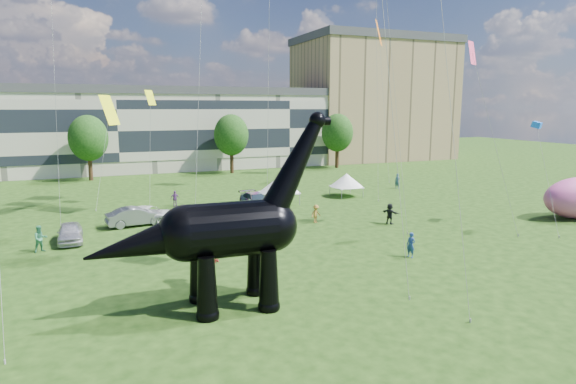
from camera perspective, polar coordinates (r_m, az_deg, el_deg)
name	(u,v)px	position (r m, az deg, el deg)	size (l,w,h in m)	color
ground	(369,325)	(23.32, 9.54, -15.32)	(220.00, 220.00, 0.00)	#16330C
terrace_row	(116,133)	(80.06, -19.68, 6.62)	(78.00, 11.00, 12.00)	beige
apartment_block	(373,102)	(97.44, 10.01, 10.49)	(28.00, 18.00, 22.00)	tan
tree_mid_left	(88,134)	(70.99, -22.62, 6.31)	(5.20, 5.20, 9.44)	#382314
tree_mid_right	(231,132)	(73.54, -6.75, 7.11)	(5.20, 5.20, 9.44)	#382314
tree_far_right	(337,130)	(80.14, 5.87, 7.36)	(5.20, 5.20, 9.44)	#382314
dinosaur_sculpture	(221,233)	(23.94, -7.90, -4.89)	(12.31, 3.47, 10.08)	black
car_silver	(70,233)	(39.39, -24.41, -4.41)	(1.72, 4.28, 1.46)	silver
car_grey	(136,216)	(42.83, -17.57, -2.76)	(1.69, 4.86, 1.60)	slate
car_white	(149,214)	(43.65, -16.18, -2.58)	(2.37, 5.14, 1.43)	white
car_dark	(256,201)	(48.05, -3.82, -1.02)	(2.10, 5.16, 1.50)	#595960
gazebo_near	(279,185)	(49.66, -1.06, 0.87)	(4.77, 4.77, 2.91)	white
gazebo_far	(346,180)	(54.52, 6.94, 1.39)	(3.82, 3.82, 2.59)	white
visitors	(248,234)	(35.10, -4.78, -4.98)	(52.21, 42.03, 1.88)	#6D3981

